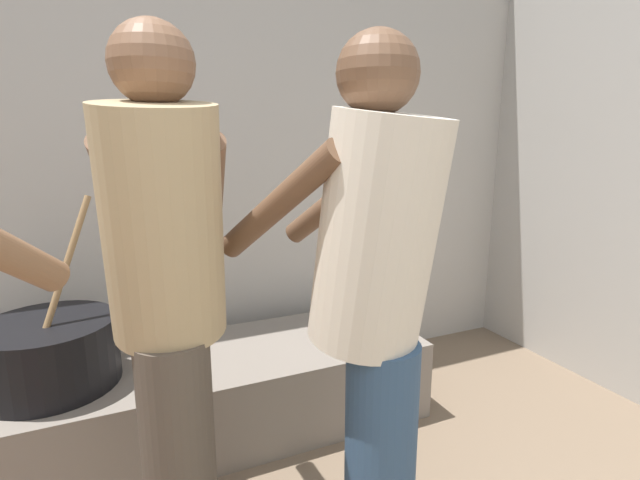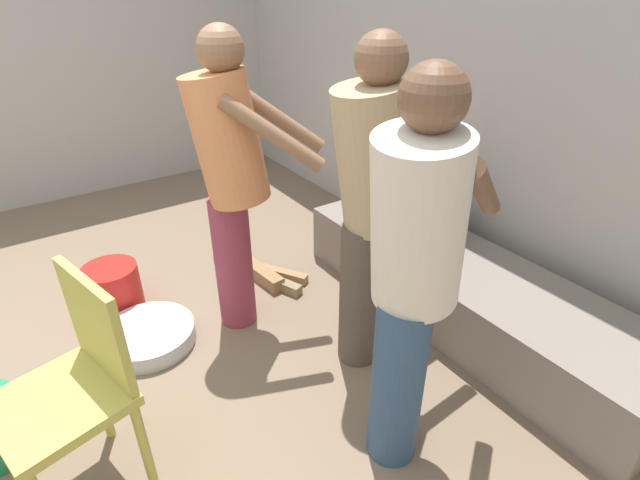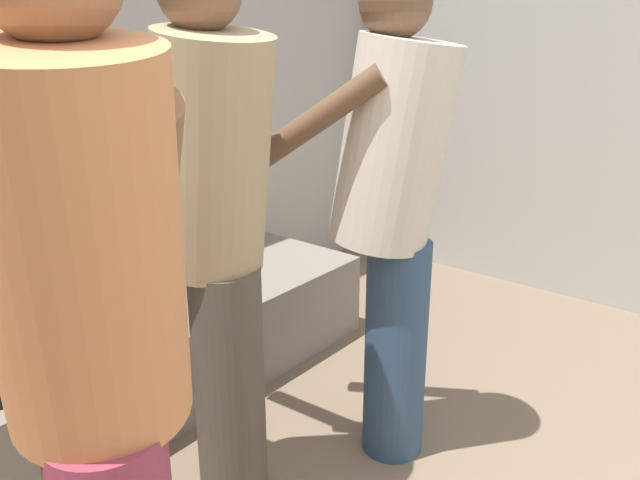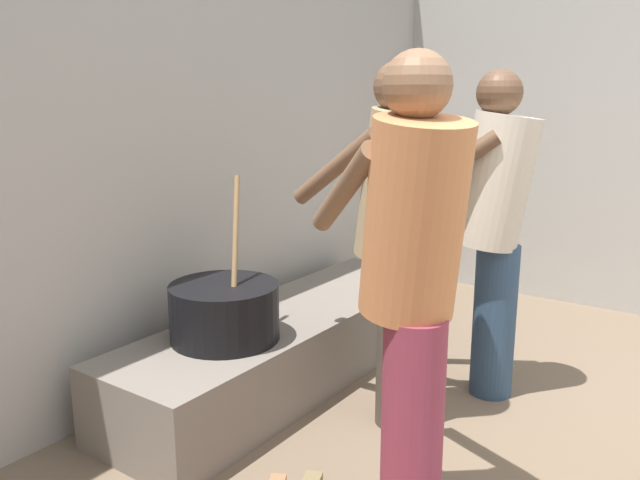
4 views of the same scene
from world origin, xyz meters
name	(u,v)px [view 3 (image 3 of 4)]	position (x,y,z in m)	size (l,w,h in m)	color
hearth_ledge	(125,364)	(0.52, 2.07, 0.18)	(2.11, 0.60, 0.36)	slate
cook_in_orange_shirt	(95,348)	(-0.17, 1.06, 0.88)	(0.63, 0.71, 1.55)	#8C3347
cook_in_cream_shirt	(391,200)	(0.92, 1.20, 0.87)	(0.56, 0.72, 1.52)	navy
cook_in_tan_shirt	(214,218)	(0.43, 1.44, 0.88)	(0.41, 0.69, 1.55)	#4C4238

